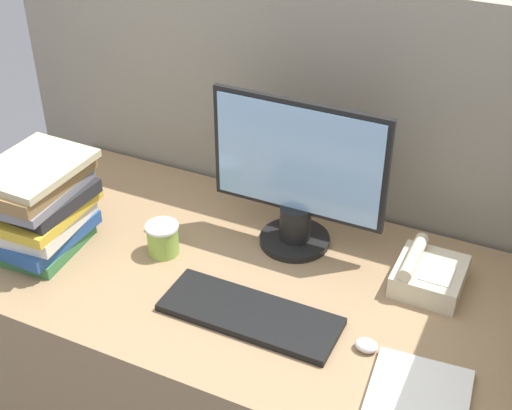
# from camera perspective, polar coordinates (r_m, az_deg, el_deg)

# --- Properties ---
(cubicle_panel_rear) EXTENTS (1.96, 0.04, 1.45)m
(cubicle_panel_rear) POSITION_cam_1_polar(r_m,az_deg,el_deg) (2.30, 3.19, 0.27)
(cubicle_panel_rear) COLOR gray
(cubicle_panel_rear) RESTS_ON ground_plane
(desk) EXTENTS (1.56, 0.82, 0.76)m
(desk) POSITION_cam_1_polar(r_m,az_deg,el_deg) (2.21, -1.69, -12.98)
(desk) COLOR #937551
(desk) RESTS_ON ground_plane
(monitor) EXTENTS (0.50, 0.20, 0.44)m
(monitor) POSITION_cam_1_polar(r_m,az_deg,el_deg) (1.94, 3.31, 1.92)
(monitor) COLOR black
(monitor) RESTS_ON desk
(keyboard) EXTENTS (0.46, 0.16, 0.02)m
(keyboard) POSITION_cam_1_polar(r_m,az_deg,el_deg) (1.80, -0.49, -8.75)
(keyboard) COLOR black
(keyboard) RESTS_ON desk
(mouse) EXTENTS (0.06, 0.04, 0.03)m
(mouse) POSITION_cam_1_polar(r_m,az_deg,el_deg) (1.74, 8.82, -11.04)
(mouse) COLOR silver
(mouse) RESTS_ON desk
(coffee_cup) EXTENTS (0.09, 0.09, 0.09)m
(coffee_cup) POSITION_cam_1_polar(r_m,az_deg,el_deg) (2.01, -7.46, -2.71)
(coffee_cup) COLOR #8CB247
(coffee_cup) RESTS_ON desk
(book_stack) EXTENTS (0.25, 0.31, 0.27)m
(book_stack) POSITION_cam_1_polar(r_m,az_deg,el_deg) (2.04, -16.84, 0.03)
(book_stack) COLOR #38723F
(book_stack) RESTS_ON desk
(desk_telephone) EXTENTS (0.17, 0.19, 0.10)m
(desk_telephone) POSITION_cam_1_polar(r_m,az_deg,el_deg) (1.93, 13.58, -5.42)
(desk_telephone) COLOR beige
(desk_telephone) RESTS_ON desk
(paper_pile) EXTENTS (0.24, 0.26, 0.02)m
(paper_pile) POSITION_cam_1_polar(r_m,az_deg,el_deg) (1.65, 12.81, -14.94)
(paper_pile) COLOR white
(paper_pile) RESTS_ON desk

